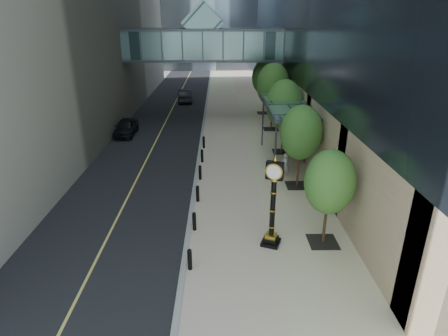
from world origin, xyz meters
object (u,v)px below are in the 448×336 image
Objects in this scene: pedestrian at (285,165)px; car_near at (126,127)px; street_clock at (273,209)px; car_far at (185,95)px.

pedestrian is 16.38m from car_near.
car_near is (-11.05, 18.14, -1.23)m from street_clock.
street_clock is 21.28m from car_near.
street_clock is 1.03× the size of car_near.
pedestrian is (2.00, 8.24, -1.09)m from street_clock.
car_near is 15.00m from car_far.
street_clock is at bearing 61.29° from pedestrian.
pedestrian is at bearing 98.05° from street_clock.
car_far is at bearing -84.96° from pedestrian.
pedestrian is at bearing 103.77° from car_far.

